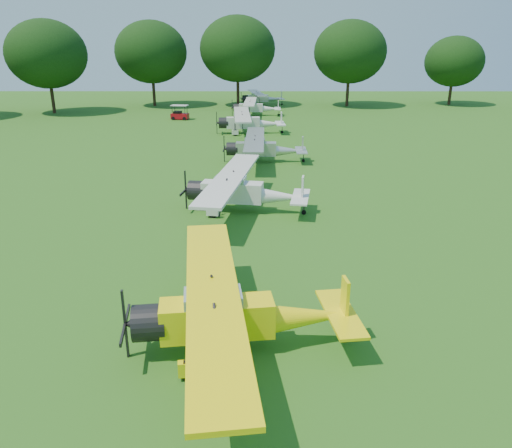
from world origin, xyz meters
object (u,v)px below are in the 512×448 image
Objects in this scene: aircraft_3 at (242,189)px; aircraft_4 at (262,147)px; aircraft_5 at (248,121)px; aircraft_7 at (261,97)px; aircraft_6 at (255,106)px; aircraft_2 at (235,312)px; golf_cart at (180,115)px.

aircraft_3 is 1.08× the size of aircraft_4.
aircraft_5 is at bearing 96.81° from aircraft_4.
aircraft_3 is 1.09× the size of aircraft_7.
aircraft_3 is 1.13× the size of aircraft_6.
aircraft_2 is 1.10× the size of aircraft_4.
aircraft_6 is at bearing -103.75° from aircraft_7.
aircraft_6 is (0.55, 39.31, -0.14)m from aircraft_3.
aircraft_7 reaches higher than aircraft_6.
aircraft_6 is 11.12m from aircraft_7.
aircraft_4 is 26.78m from aircraft_6.
golf_cart is (-9.02, 49.50, -0.76)m from aircraft_2.
aircraft_3 reaches higher than aircraft_6.
aircraft_6 is (-0.76, 26.77, -0.05)m from aircraft_4.
aircraft_7 reaches higher than golf_cart.
aircraft_5 is at bearing -90.96° from aircraft_6.
aircraft_6 is at bearing 82.37° from aircraft_2.
aircraft_2 reaches higher than golf_cart.
aircraft_2 is at bearing -88.81° from aircraft_6.
aircraft_4 is at bearing 92.89° from aircraft_3.
aircraft_5 is at bearing -39.92° from golf_cart.
golf_cart is (-10.13, 23.23, -0.65)m from aircraft_4.
aircraft_6 is 4.58× the size of golf_cart.
aircraft_5 is (-0.05, 25.78, 0.01)m from aircraft_3.
aircraft_5 is 24.66m from aircraft_7.
golf_cart is at bearing 128.29° from aircraft_5.
aircraft_3 is at bearing -67.34° from golf_cart.
aircraft_2 is 53.04m from aircraft_6.
aircraft_4 is 13.31m from aircraft_5.
aircraft_6 is at bearing 98.02° from aircraft_3.
aircraft_4 is at bearing -87.16° from aircraft_5.
golf_cart is at bearing 114.53° from aircraft_4.
golf_cart is (-8.78, 10.00, -0.75)m from aircraft_5.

